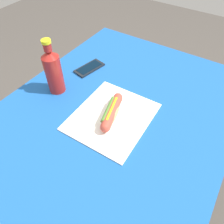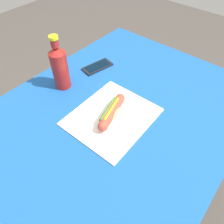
% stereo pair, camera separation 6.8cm
% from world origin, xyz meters
% --- Properties ---
extents(ground_plane, '(6.00, 6.00, 0.00)m').
position_xyz_m(ground_plane, '(0.00, 0.00, 0.00)').
color(ground_plane, '#47423D').
rests_on(ground_plane, ground).
extents(dining_table, '(1.11, 0.87, 0.74)m').
position_xyz_m(dining_table, '(0.00, 0.00, 0.60)').
color(dining_table, brown).
rests_on(dining_table, ground).
extents(paper_wrapper, '(0.33, 0.28, 0.01)m').
position_xyz_m(paper_wrapper, '(-0.04, -0.01, 0.74)').
color(paper_wrapper, white).
rests_on(paper_wrapper, dining_table).
extents(hot_dog, '(0.19, 0.08, 0.05)m').
position_xyz_m(hot_dog, '(-0.05, -0.01, 0.77)').
color(hot_dog, tan).
rests_on(hot_dog, paper_wrapper).
extents(cell_phone, '(0.16, 0.10, 0.01)m').
position_xyz_m(cell_phone, '(0.16, 0.26, 0.74)').
color(cell_phone, black).
rests_on(cell_phone, dining_table).
extents(soda_bottle, '(0.07, 0.07, 0.24)m').
position_xyz_m(soda_bottle, '(-0.04, 0.28, 0.84)').
color(soda_bottle, maroon).
rests_on(soda_bottle, dining_table).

